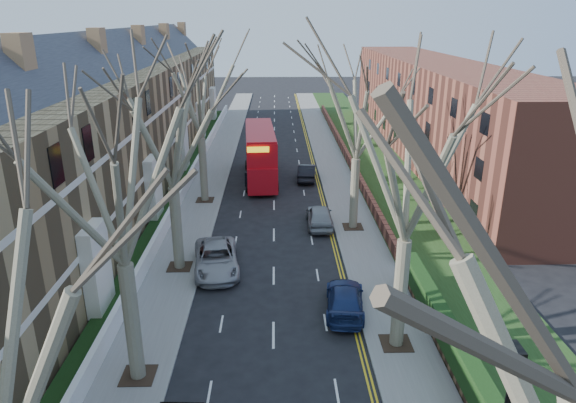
{
  "coord_description": "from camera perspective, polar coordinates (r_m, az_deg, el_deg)",
  "views": [
    {
      "loc": [
        0.2,
        -12.02,
        14.45
      ],
      "look_at": [
        0.96,
        19.78,
        2.92
      ],
      "focal_mm": 32.0,
      "sensor_mm": 36.0,
      "label": 1
    }
  ],
  "objects": [
    {
      "name": "pavement_left",
      "position": [
        53.37,
        -8.02,
        4.09
      ],
      "size": [
        3.0,
        102.0,
        0.12
      ],
      "primitive_type": "cube",
      "color": "slate",
      "rests_on": "ground"
    },
    {
      "name": "front_wall_left",
      "position": [
        45.86,
        -11.17,
        1.99
      ],
      "size": [
        0.3,
        78.0,
        1.0
      ],
      "color": "white",
      "rests_on": "ground"
    },
    {
      "name": "terrace_left",
      "position": [
        46.06,
        -19.02,
        7.68
      ],
      "size": [
        9.7,
        78.0,
        13.6
      ],
      "color": "olive",
      "rests_on": "ground"
    },
    {
      "name": "car_right_near",
      "position": [
        27.09,
        6.34,
        -10.75
      ],
      "size": [
        2.42,
        4.9,
        1.37
      ],
      "primitive_type": "imported",
      "rotation": [
        0.0,
        0.0,
        3.03
      ],
      "color": "navy",
      "rests_on": "ground"
    },
    {
      "name": "grass_verge_right",
      "position": [
        53.98,
        9.7,
        4.27
      ],
      "size": [
        6.0,
        102.0,
        0.06
      ],
      "color": "#1C3412",
      "rests_on": "ground"
    },
    {
      "name": "tree_left_far",
      "position": [
        29.1,
        -13.22,
        9.1
      ],
      "size": [
        10.15,
        10.15,
        14.22
      ],
      "color": "#6A624C",
      "rests_on": "ground"
    },
    {
      "name": "tree_right_mid",
      "position": [
        21.33,
        13.69,
        6.1
      ],
      "size": [
        10.5,
        10.5,
        14.71
      ],
      "color": "#6A624C",
      "rests_on": "ground"
    },
    {
      "name": "flats_right",
      "position": [
        58.43,
        16.07,
        9.84
      ],
      "size": [
        13.97,
        54.0,
        10.0
      ],
      "color": "brown",
      "rests_on": "ground"
    },
    {
      "name": "car_left_far",
      "position": [
        31.17,
        -7.97,
        -6.31
      ],
      "size": [
        3.28,
        5.85,
        1.55
      ],
      "primitive_type": "imported",
      "rotation": [
        0.0,
        0.0,
        0.13
      ],
      "color": "#939297",
      "rests_on": "ground"
    },
    {
      "name": "tree_right_far",
      "position": [
        34.85,
        7.87,
        11.15
      ],
      "size": [
        10.15,
        10.15,
        14.22
      ],
      "color": "#6A624C",
      "rests_on": "ground"
    },
    {
      "name": "car_right_mid",
      "position": [
        37.29,
        3.53,
        -1.63
      ],
      "size": [
        1.84,
        4.54,
        1.54
      ],
      "primitive_type": "imported",
      "rotation": [
        0.0,
        0.0,
        3.14
      ],
      "color": "gray",
      "rests_on": "ground"
    },
    {
      "name": "pavement_right",
      "position": [
        53.32,
        4.93,
        4.19
      ],
      "size": [
        3.0,
        102.0,
        0.12
      ],
      "primitive_type": "cube",
      "color": "slate",
      "rests_on": "ground"
    },
    {
      "name": "tree_left_dist",
      "position": [
        40.74,
        -9.94,
        12.74
      ],
      "size": [
        10.5,
        10.5,
        14.71
      ],
      "color": "#6A624C",
      "rests_on": "ground"
    },
    {
      "name": "tree_left_mid",
      "position": [
        19.58,
        -18.92,
        4.36
      ],
      "size": [
        10.5,
        10.5,
        14.71
      ],
      "color": "#6A624C",
      "rests_on": "ground"
    },
    {
      "name": "car_right_far",
      "position": [
        47.94,
        2.08,
        3.3
      ],
      "size": [
        1.96,
        4.64,
        1.49
      ],
      "primitive_type": "imported",
      "rotation": [
        0.0,
        0.0,
        3.06
      ],
      "color": "black",
      "rests_on": "ground"
    },
    {
      "name": "double_decker_bus",
      "position": [
        47.6,
        -3.09,
        5.12
      ],
      "size": [
        3.34,
        11.37,
        4.69
      ],
      "rotation": [
        0.0,
        0.0,
        3.2
      ],
      "color": "#B50C16",
      "rests_on": "ground"
    }
  ]
}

